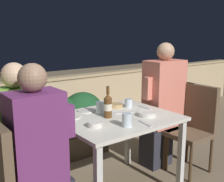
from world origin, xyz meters
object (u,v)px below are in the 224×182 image
(chair_right_far, at_px, (173,114))
(beer_bottle, at_px, (108,106))
(person_purple_stripe, at_px, (41,154))
(person_coral_top, at_px, (162,105))
(chair_left_near, at_px, (14,176))
(person_green_blouse, at_px, (23,142))
(chair_right_near, at_px, (195,121))

(chair_right_far, distance_m, beer_bottle, 1.10)
(person_purple_stripe, height_order, person_coral_top, person_coral_top)
(chair_left_near, bearing_deg, beer_bottle, 11.03)
(person_green_blouse, distance_m, chair_right_near, 1.78)
(chair_left_near, relative_size, person_coral_top, 0.68)
(chair_right_near, distance_m, chair_right_far, 0.32)
(chair_left_near, relative_size, person_green_blouse, 0.73)
(person_purple_stripe, distance_m, beer_bottle, 0.75)
(chair_left_near, height_order, beer_bottle, beer_bottle)
(chair_left_near, xyz_separation_m, person_green_blouse, (0.18, 0.33, 0.09))
(person_purple_stripe, distance_m, person_coral_top, 1.59)
(chair_right_near, bearing_deg, chair_right_far, 87.64)
(person_coral_top, bearing_deg, beer_bottle, -169.99)
(chair_left_near, distance_m, chair_right_near, 1.93)
(chair_left_near, bearing_deg, person_coral_top, 10.54)
(chair_left_near, bearing_deg, chair_right_far, 9.50)
(person_green_blouse, xyz_separation_m, person_coral_top, (1.57, -0.00, 0.05))
(chair_right_far, distance_m, person_coral_top, 0.24)
(person_purple_stripe, distance_m, chair_right_near, 1.74)
(person_green_blouse, xyz_separation_m, chair_right_near, (1.75, -0.32, -0.09))
(chair_right_near, xyz_separation_m, person_coral_top, (-0.18, 0.32, 0.14))
(person_green_blouse, relative_size, chair_right_near, 1.36)
(chair_right_near, distance_m, person_coral_top, 0.39)
(chair_left_near, xyz_separation_m, person_purple_stripe, (0.20, 0.00, 0.10))
(chair_right_far, xyz_separation_m, beer_bottle, (-1.05, -0.15, 0.30))
(chair_right_near, xyz_separation_m, chair_right_far, (0.01, 0.32, 0.00))
(chair_left_near, bearing_deg, person_green_blouse, 60.59)
(person_purple_stripe, distance_m, person_green_blouse, 0.33)
(person_green_blouse, relative_size, beer_bottle, 4.52)
(chair_left_near, relative_size, person_purple_stripe, 0.72)
(chair_right_far, relative_size, beer_bottle, 3.32)
(chair_right_near, relative_size, chair_right_far, 1.00)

